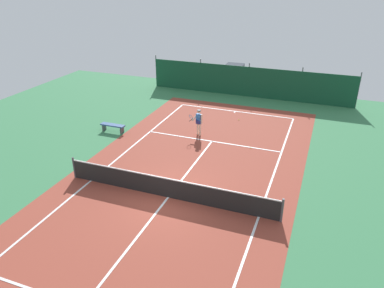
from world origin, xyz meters
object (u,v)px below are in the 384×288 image
courtside_bench (113,126)px  tennis_ball_midcourt (251,148)px  tennis_net (168,188)px  tennis_ball_near_player (239,120)px  tennis_player (199,121)px  parked_car (234,74)px

courtside_bench → tennis_ball_midcourt: bearing=4.6°
tennis_net → tennis_ball_near_player: 10.34m
tennis_net → tennis_player: (-1.07, 7.02, 0.45)m
tennis_ball_midcourt → tennis_player: bearing=168.1°
parked_car → courtside_bench: 13.98m
tennis_player → tennis_ball_midcourt: (3.46, -0.73, -0.93)m
tennis_ball_midcourt → courtside_bench: 8.73m
parked_car → courtside_bench: size_ratio=2.65×
tennis_ball_midcourt → parked_car: parked_car is taller
tennis_ball_near_player → tennis_player: bearing=-117.6°
tennis_net → courtside_bench: 8.43m
tennis_net → parked_car: parked_car is taller
tennis_ball_near_player → tennis_ball_midcourt: 4.38m
tennis_ball_midcourt → tennis_net: bearing=-110.8°
tennis_player → tennis_ball_near_player: (1.72, 3.29, -0.93)m
parked_car → tennis_net: bearing=-85.2°
tennis_net → parked_car: (-2.03, 18.88, 0.33)m
tennis_ball_midcourt → tennis_ball_near_player: bearing=113.3°
tennis_ball_near_player → courtside_bench: 8.42m
tennis_ball_near_player → tennis_ball_midcourt: (1.73, -4.02, 0.00)m
courtside_bench → tennis_player: bearing=15.2°
parked_car → tennis_ball_midcourt: bearing=-72.0°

